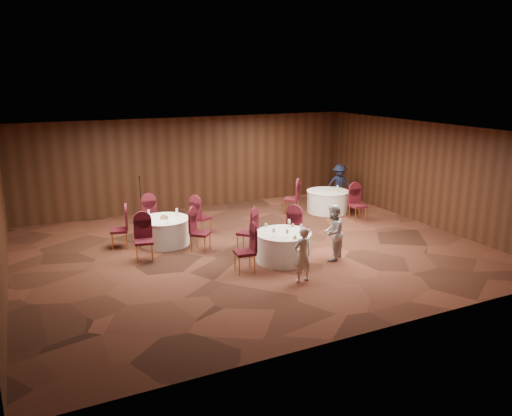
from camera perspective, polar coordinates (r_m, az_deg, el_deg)
name	(u,v)px	position (r m, az deg, el deg)	size (l,w,h in m)	color
ground	(253,250)	(13.59, -0.40, -4.78)	(12.00, 12.00, 0.00)	black
room_shell	(252,179)	(13.05, -0.41, 3.37)	(12.00, 12.00, 12.00)	silver
table_main	(283,246)	(12.73, 3.11, -4.39)	(1.43, 1.43, 0.74)	white
table_left	(165,231)	(14.15, -10.41, -2.62)	(1.40, 1.40, 0.74)	white
table_right	(328,201)	(17.39, 8.18, 0.78)	(1.44, 1.44, 0.74)	white
chairs_main	(264,237)	(13.03, 0.91, -3.32)	(2.74, 2.03, 1.00)	#3D0C11
chairs_left	(163,227)	(14.14, -10.60, -2.11)	(3.09, 2.98, 1.00)	#3D0C11
chairs_right	(324,202)	(16.74, 7.76, 0.68)	(2.17, 2.33, 1.00)	#3D0C11
tabletop_main	(290,229)	(12.58, 3.94, -2.40)	(1.07, 1.04, 0.22)	silver
tabletop_left	(164,216)	(14.02, -10.48, -0.89)	(0.84, 0.87, 0.22)	silver
tabletop_right	(338,187)	(17.22, 9.31, 2.38)	(0.08, 0.08, 0.22)	silver
mic_stand	(141,209)	(16.42, -12.97, -0.10)	(0.24, 0.24, 1.51)	black
woman_a	(302,255)	(11.40, 5.34, -5.33)	(0.47, 0.31, 1.30)	silver
woman_b	(333,232)	(12.80, 8.75, -2.78)	(0.71, 0.55, 1.45)	#B6B5BA
man_c	(339,184)	(18.46, 9.50, 2.70)	(0.95, 0.54, 1.47)	black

